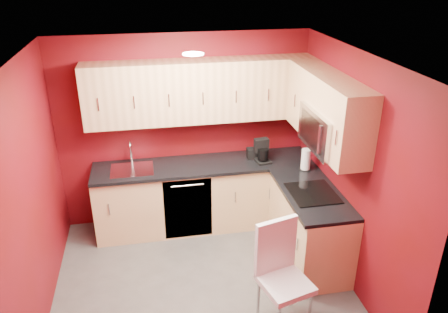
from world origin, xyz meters
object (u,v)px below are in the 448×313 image
object	(u,v)px
coffee_maker	(263,151)
paper_towel	(306,159)
microwave	(329,130)
sink	(132,166)
dining_chair	(285,279)
napkin_holder	(252,153)

from	to	relation	value
coffee_maker	paper_towel	distance (m)	0.55
microwave	paper_towel	size ratio (longest dim) A/B	2.84
sink	coffee_maker	xyz separation A→B (m)	(1.65, -0.10, 0.11)
microwave	sink	distance (m)	2.43
coffee_maker	dining_chair	size ratio (longest dim) A/B	0.27
sink	paper_towel	distance (m)	2.15
dining_chair	napkin_holder	bearing A→B (deg)	70.89
sink	paper_towel	size ratio (longest dim) A/B	1.94
microwave	dining_chair	size ratio (longest dim) A/B	0.70
coffee_maker	dining_chair	xyz separation A→B (m)	(-0.25, -1.78, -0.52)
paper_towel	dining_chair	bearing A→B (deg)	-115.70
microwave	coffee_maker	world-z (taller)	microwave
napkin_holder	dining_chair	bearing A→B (deg)	-94.16
napkin_holder	sink	bearing A→B (deg)	-178.57
coffee_maker	microwave	bearing A→B (deg)	-71.80
sink	napkin_holder	xyz separation A→B (m)	(1.54, 0.04, 0.03)
coffee_maker	napkin_holder	xyz separation A→B (m)	(-0.11, 0.14, -0.08)
dining_chair	coffee_maker	bearing A→B (deg)	67.05
paper_towel	dining_chair	distance (m)	1.72
sink	dining_chair	distance (m)	2.38
paper_towel	dining_chair	size ratio (longest dim) A/B	0.25
coffee_maker	dining_chair	bearing A→B (deg)	-105.97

